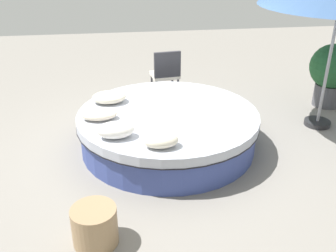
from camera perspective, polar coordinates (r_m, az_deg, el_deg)
The scene contains 9 objects.
ground_plane at distance 6.00m, azimuth 0.00°, elevation -2.94°, with size 16.00×16.00×0.00m, color gray.
round_bed at distance 5.86m, azimuth 0.00°, elevation -0.44°, with size 2.73×2.73×0.57m.
throw_pillow_0 at distance 6.13m, azimuth -8.75°, elevation 4.25°, with size 0.53×0.40×0.18m, color beige.
throw_pillow_1 at distance 5.59m, azimuth -10.18°, elevation 1.68°, with size 0.51×0.31×0.14m, color beige.
throw_pillow_2 at distance 5.03m, azimuth -7.82°, elevation -0.60°, with size 0.49×0.31×0.21m, color white.
throw_pillow_3 at distance 4.77m, azimuth -1.06°, elevation -2.14°, with size 0.44×0.29×0.18m, color beige.
patio_chair at distance 7.60m, azimuth -0.32°, elevation 8.14°, with size 0.58×0.56×0.98m.
planter at distance 7.83m, azimuth 23.18°, elevation 7.52°, with size 0.83×0.83×1.19m.
side_table at distance 4.22m, azimuth -10.84°, elevation -14.38°, with size 0.48×0.48×0.43m, color #997A56.
Camera 1 is at (-0.72, -5.18, 2.94)m, focal length 40.99 mm.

